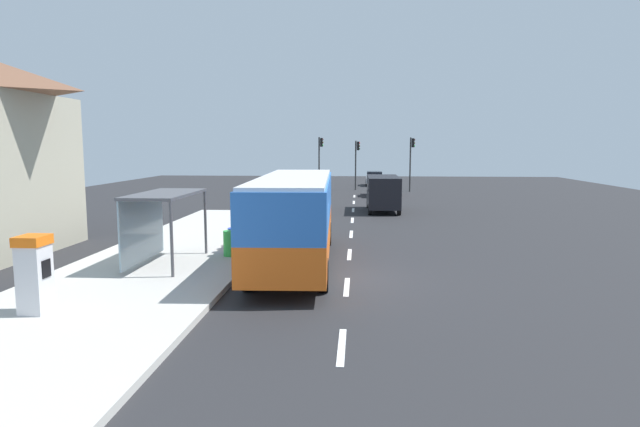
% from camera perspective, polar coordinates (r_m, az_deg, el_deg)
% --- Properties ---
extents(ground_plane, '(56.00, 92.00, 0.04)m').
position_cam_1_polar(ground_plane, '(31.57, 2.95, -0.75)').
color(ground_plane, '#262628').
extents(sidewalk_platform, '(6.20, 30.00, 0.18)m').
position_cam_1_polar(sidewalk_platform, '(20.92, -15.59, -4.75)').
color(sidewalk_platform, beige).
rests_on(sidewalk_platform, ground).
extents(lane_stripe_seg_0, '(0.16, 2.20, 0.01)m').
position_cam_1_polar(lane_stripe_seg_0, '(12.07, 2.28, -13.73)').
color(lane_stripe_seg_0, silver).
rests_on(lane_stripe_seg_0, ground).
extents(lane_stripe_seg_1, '(0.16, 2.20, 0.01)m').
position_cam_1_polar(lane_stripe_seg_1, '(16.83, 2.81, -7.67)').
color(lane_stripe_seg_1, silver).
rests_on(lane_stripe_seg_1, ground).
extents(lane_stripe_seg_2, '(0.16, 2.20, 0.01)m').
position_cam_1_polar(lane_stripe_seg_2, '(21.70, 3.10, -4.30)').
color(lane_stripe_seg_2, silver).
rests_on(lane_stripe_seg_2, ground).
extents(lane_stripe_seg_3, '(0.16, 2.20, 0.01)m').
position_cam_1_polar(lane_stripe_seg_3, '(26.62, 3.28, -2.17)').
color(lane_stripe_seg_3, silver).
rests_on(lane_stripe_seg_3, ground).
extents(lane_stripe_seg_4, '(0.16, 2.20, 0.01)m').
position_cam_1_polar(lane_stripe_seg_4, '(31.57, 3.40, -0.71)').
color(lane_stripe_seg_4, silver).
rests_on(lane_stripe_seg_4, ground).
extents(lane_stripe_seg_5, '(0.16, 2.20, 0.01)m').
position_cam_1_polar(lane_stripe_seg_5, '(36.53, 3.49, 0.36)').
color(lane_stripe_seg_5, silver).
rests_on(lane_stripe_seg_5, ground).
extents(lane_stripe_seg_6, '(0.16, 2.20, 0.01)m').
position_cam_1_polar(lane_stripe_seg_6, '(41.50, 3.56, 1.17)').
color(lane_stripe_seg_6, silver).
rests_on(lane_stripe_seg_6, ground).
extents(lane_stripe_seg_7, '(0.16, 2.20, 0.01)m').
position_cam_1_polar(lane_stripe_seg_7, '(46.47, 3.62, 1.81)').
color(lane_stripe_seg_7, silver).
rests_on(lane_stripe_seg_7, ground).
extents(bus, '(2.93, 11.10, 3.21)m').
position_cam_1_polar(bus, '(19.67, -2.68, -0.07)').
color(bus, orange).
rests_on(bus, ground).
extents(white_van, '(2.07, 5.22, 2.30)m').
position_cam_1_polar(white_van, '(35.98, 6.61, 2.36)').
color(white_van, black).
rests_on(white_van, ground).
extents(sedan_near, '(1.86, 4.41, 1.52)m').
position_cam_1_polar(sedan_near, '(59.27, 5.71, 3.69)').
color(sedan_near, '#B7B7BC').
rests_on(sedan_near, ground).
extents(sedan_far, '(1.93, 4.44, 1.52)m').
position_cam_1_polar(sedan_far, '(46.97, 6.14, 2.80)').
color(sedan_far, '#A51919').
rests_on(sedan_far, ground).
extents(ticket_machine, '(0.66, 0.76, 1.94)m').
position_cam_1_polar(ticket_machine, '(15.20, -27.70, -5.59)').
color(ticket_machine, silver).
rests_on(ticket_machine, sidewalk_platform).
extents(recycling_bin_green, '(0.52, 0.52, 0.95)m').
position_cam_1_polar(recycling_bin_green, '(20.73, -9.37, -3.10)').
color(recycling_bin_green, green).
rests_on(recycling_bin_green, sidewalk_platform).
extents(recycling_bin_blue, '(0.52, 0.52, 0.95)m').
position_cam_1_polar(recycling_bin_blue, '(21.41, -8.93, -2.77)').
color(recycling_bin_blue, blue).
rests_on(recycling_bin_blue, sidewalk_platform).
extents(recycling_bin_red, '(0.52, 0.52, 0.95)m').
position_cam_1_polar(recycling_bin_red, '(22.08, -8.53, -2.46)').
color(recycling_bin_red, red).
rests_on(recycling_bin_red, sidewalk_platform).
extents(recycling_bin_orange, '(0.52, 0.52, 0.95)m').
position_cam_1_polar(recycling_bin_orange, '(22.75, -8.15, -2.17)').
color(recycling_bin_orange, orange).
rests_on(recycling_bin_orange, sidewalk_platform).
extents(traffic_light_near_side, '(0.49, 0.28, 5.05)m').
position_cam_1_polar(traffic_light_near_side, '(51.74, 9.55, 5.98)').
color(traffic_light_near_side, '#2D2D2D').
rests_on(traffic_light_near_side, ground).
extents(traffic_light_far_side, '(0.49, 0.28, 5.11)m').
position_cam_1_polar(traffic_light_far_side, '(52.44, 0.01, 6.13)').
color(traffic_light_far_side, '#2D2D2D').
rests_on(traffic_light_far_side, ground).
extents(traffic_light_median, '(0.49, 0.28, 4.77)m').
position_cam_1_polar(traffic_light_median, '(53.11, 3.87, 5.90)').
color(traffic_light_median, '#2D2D2D').
rests_on(traffic_light_median, ground).
extents(bus_shelter, '(1.80, 4.00, 2.50)m').
position_cam_1_polar(bus_shelter, '(19.76, -16.71, 0.42)').
color(bus_shelter, '#4C4C51').
rests_on(bus_shelter, sidewalk_platform).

